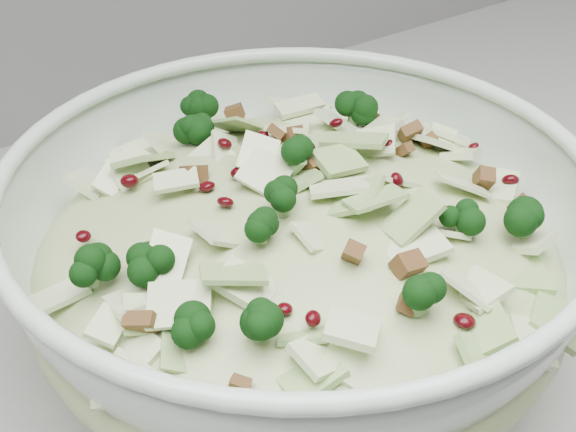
# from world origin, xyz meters

# --- Properties ---
(mixing_bowl) EXTENTS (0.35, 0.35, 0.14)m
(mixing_bowl) POSITION_xyz_m (0.23, 1.60, 0.97)
(mixing_bowl) COLOR silver
(mixing_bowl) RESTS_ON counter
(salad) EXTENTS (0.34, 0.34, 0.14)m
(salad) POSITION_xyz_m (0.23, 1.60, 0.99)
(salad) COLOR #B1BF83
(salad) RESTS_ON mixing_bowl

